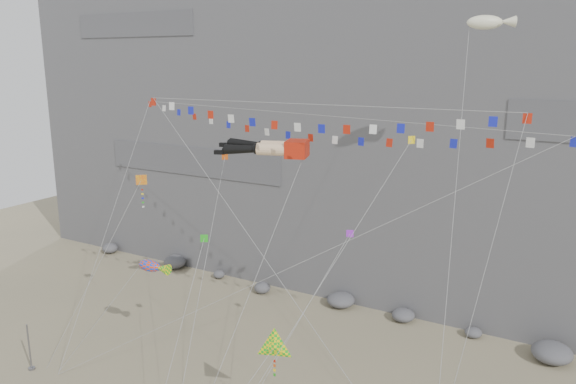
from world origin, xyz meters
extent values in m
cube|color=slate|center=(0.00, 32.00, 25.00)|extent=(80.00, 28.00, 50.00)
cylinder|color=slate|center=(-15.40, -4.34, 1.81)|extent=(0.12, 0.12, 3.62)
cube|color=#B61E0B|center=(1.18, 6.28, 16.38)|extent=(1.97, 2.32, 1.17)
cylinder|color=beige|center=(-0.27, 5.21, 16.38)|extent=(2.15, 1.42, 0.86)
sphere|color=black|center=(-1.21, 4.91, 16.38)|extent=(0.79, 0.79, 0.79)
cone|color=black|center=(-2.32, 4.55, 16.31)|extent=(2.47, 1.41, 0.81)
cube|color=black|center=(-3.82, 4.07, 16.05)|extent=(0.83, 0.56, 0.29)
cylinder|color=beige|center=(-0.62, 6.32, 16.38)|extent=(2.15, 1.42, 0.86)
sphere|color=black|center=(-1.56, 6.02, 16.38)|extent=(0.79, 0.79, 0.79)
cone|color=black|center=(-2.68, 5.66, 16.49)|extent=(2.48, 1.41, 0.86)
cube|color=black|center=(-4.17, 5.18, 16.41)|extent=(0.83, 0.56, 0.29)
cylinder|color=gray|center=(1.13, -0.35, 8.21)|extent=(0.03, 0.03, 21.04)
cylinder|color=gray|center=(-6.50, 2.39, 9.31)|extent=(0.03, 0.03, 25.92)
cube|color=slate|center=(-13.04, -3.89, 0.05)|extent=(0.16, 0.16, 0.10)
cylinder|color=gray|center=(8.51, 0.91, 9.88)|extent=(0.03, 0.03, 22.65)
cylinder|color=gray|center=(-11.64, -1.21, 7.04)|extent=(0.03, 0.03, 15.94)
cube|color=slate|center=(-14.48, -3.77, 0.05)|extent=(0.16, 0.16, 0.10)
cylinder|color=gray|center=(-10.54, -1.49, 4.01)|extent=(0.03, 0.03, 10.55)
cube|color=slate|center=(-13.32, -3.59, 0.05)|extent=(0.16, 0.16, 0.10)
cylinder|color=gray|center=(12.81, 5.37, 12.41)|extent=(0.03, 0.03, 28.14)
cylinder|color=gray|center=(-3.05, 0.53, 7.52)|extent=(0.03, 0.03, 21.58)
cylinder|color=gray|center=(4.07, 0.22, 5.69)|extent=(0.03, 0.03, 15.18)
cylinder|color=gray|center=(-2.16, -3.02, 5.45)|extent=(0.03, 0.03, 13.05)
cylinder|color=gray|center=(5.80, -0.22, 8.75)|extent=(0.03, 0.03, 23.53)
camera|label=1|loc=(19.70, -27.46, 22.39)|focal=35.00mm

